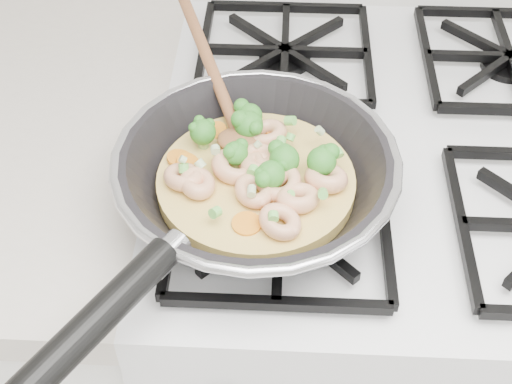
{
  "coord_description": "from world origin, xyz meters",
  "views": [
    {
      "loc": [
        -0.15,
        1.05,
        1.47
      ],
      "look_at": [
        -0.18,
        1.57,
        0.93
      ],
      "focal_mm": 49.48,
      "sensor_mm": 36.0,
      "label": 1
    }
  ],
  "objects": [
    {
      "name": "skillet",
      "position": [
        -0.18,
        1.57,
        0.96
      ],
      "size": [
        0.34,
        0.57,
        0.09
      ],
      "rotation": [
        0.0,
        0.0,
        -0.43
      ],
      "color": "black",
      "rests_on": "stove"
    },
    {
      "name": "stove",
      "position": [
        0.0,
        1.7,
        0.46
      ],
      "size": [
        0.6,
        0.6,
        0.92
      ],
      "color": "white",
      "rests_on": "ground"
    }
  ]
}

